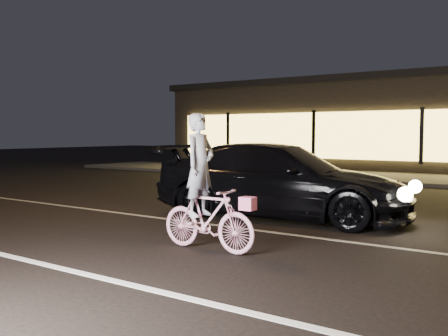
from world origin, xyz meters
The scene contains 7 objects.
ground centered at (0.00, 0.00, 0.00)m, with size 90.00×90.00×0.00m, color black.
lane_stripe_near centered at (0.00, -1.50, 0.00)m, with size 60.00×0.12×0.01m, color silver.
lane_stripe_far centered at (0.00, 2.00, 0.00)m, with size 60.00×0.10×0.01m, color gray.
sidewalk centered at (0.00, 13.00, 0.06)m, with size 30.00×4.00×0.12m, color #383533.
storefront centered at (0.00, 18.97, 2.15)m, with size 25.40×8.42×4.20m.
cyclist centered at (0.30, 0.31, 0.70)m, with size 1.57×0.54×1.98m.
sedan centered at (-0.13, 3.43, 0.74)m, with size 5.34×2.68×1.49m.
Camera 1 is at (4.52, -5.43, 1.69)m, focal length 40.00 mm.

